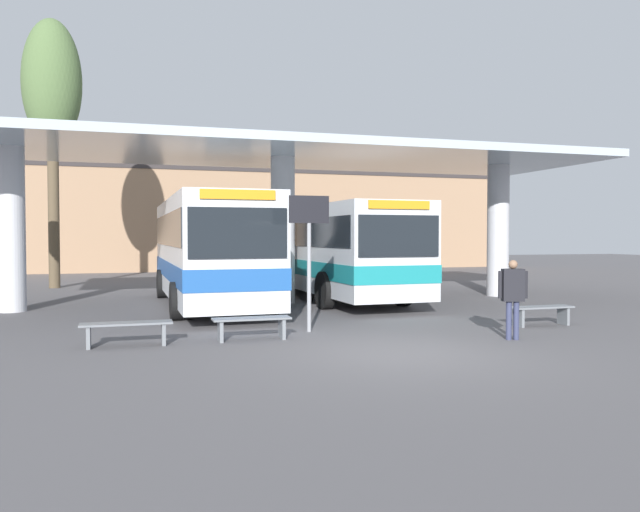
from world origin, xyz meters
name	(u,v)px	position (x,y,z in m)	size (l,w,h in m)	color
ground_plane	(399,353)	(0.00, 0.00, 0.00)	(100.00, 100.00, 0.00)	#565456
townhouse_backdrop	(209,194)	(0.00, 27.42, 4.61)	(40.00, 0.58, 7.91)	#9E7A5B
station_canopy	(283,168)	(0.00, 8.81, 4.24)	(20.54, 6.64, 4.82)	silver
transit_bus_left_bay	(208,247)	(-2.34, 8.76, 1.77)	(2.79, 10.26, 3.18)	silver
transit_bus_center_bay	(323,247)	(1.86, 10.49, 1.73)	(3.00, 12.03, 3.06)	silver
waiting_bench_near_pillar	(252,324)	(-2.29, 2.13, 0.34)	(1.58, 0.44, 0.46)	slate
waiting_bench_mid_platform	(541,311)	(4.60, 2.13, 0.34)	(1.55, 0.44, 0.46)	slate
waiting_bench_far_platform	(127,329)	(-4.70, 2.13, 0.34)	(1.71, 0.44, 0.46)	slate
info_sign_platform	(309,235)	(-0.86, 2.86, 2.13)	(0.90, 0.09, 2.99)	gray
pedestrian_waiting	(513,291)	(2.79, 0.62, 0.99)	(0.59, 0.36, 1.62)	#333856
poplar_tree_behind_left	(52,88)	(-7.53, 17.03, 8.07)	(2.30, 2.30, 10.82)	brown
parked_car_street	(229,255)	(0.76, 24.79, 1.04)	(4.73, 2.27, 2.17)	black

